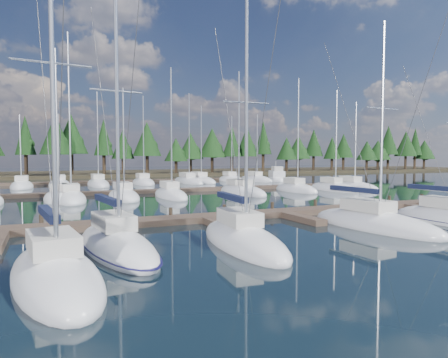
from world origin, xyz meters
name	(u,v)px	position (x,y,z in m)	size (l,w,h in m)	color
ground	(216,199)	(0.00, 30.00, 0.00)	(260.00, 260.00, 0.00)	black
far_shore	(118,173)	(0.00, 90.00, 0.30)	(220.00, 30.00, 0.60)	#2F281A
main_dock	(284,214)	(0.00, 17.36, 0.20)	(44.00, 6.13, 0.90)	#4B3B2F
back_docks	(164,185)	(0.00, 49.58, 0.20)	(50.00, 21.80, 0.40)	#4B3B2F
front_sailboat_0	(55,275)	(-15.46, 7.65, 0.29)	(3.74, 8.74, 13.44)	silver
front_sailboat_1	(116,245)	(-12.80, 11.56, 0.28)	(3.74, 9.47, 13.17)	silver
front_sailboat_2	(242,240)	(-6.97, 10.23, 0.28)	(3.25, 8.98, 12.53)	silver
front_sailboat_3	(373,223)	(2.53, 11.30, 0.27)	(3.77, 9.71, 13.07)	silver
front_sailboat_4	(448,219)	(8.20, 10.53, 0.28)	(2.54, 8.56, 11.74)	silver
back_sailboat_rows	(175,186)	(0.34, 45.12, 0.26)	(47.76, 33.27, 16.83)	silver
motor_yacht_right	(277,178)	(21.81, 53.84, 0.47)	(5.61, 8.93, 4.23)	silver
tree_line	(112,141)	(-2.69, 80.20, 7.52)	(185.76, 12.12, 13.77)	black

